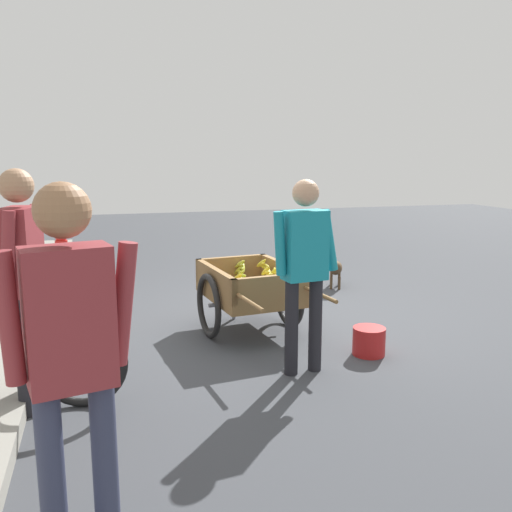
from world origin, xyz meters
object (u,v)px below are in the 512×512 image
plastic_bucket (369,341)px  apple_crate (47,308)px  vendor_person (305,260)px  dog (336,268)px  fruit_cart (250,290)px  mixed_fruit_crate (86,321)px  bicycle (8,361)px  cyclist_person (23,268)px  bystander_person (71,345)px  fire_hydrant (62,255)px

plastic_bucket → apple_crate: bearing=55.9°
vendor_person → dog: size_ratio=2.54×
fruit_cart → dog: 2.22m
vendor_person → mixed_fruit_crate: bearing=47.8°
bicycle → plastic_bucket: (0.25, -2.94, -0.23)m
fruit_cart → cyclist_person: size_ratio=1.02×
vendor_person → bystander_person: size_ratio=0.95×
dog → bystander_person: (-4.37, 3.19, 0.73)m
fire_hydrant → dog: bearing=-116.1°
apple_crate → plastic_bucket: bearing=-124.1°
mixed_fruit_crate → bystander_person: 3.44m
cyclist_person → bystander_person: cyclist_person is taller
bicycle → mixed_fruit_crate: bearing=-16.5°
bystander_person → fire_hydrant: bearing=3.9°
apple_crate → mixed_fruit_crate: size_ratio=1.00×
vendor_person → plastic_bucket: (0.21, -0.72, -0.82)m
cyclist_person → bicycle: bearing=76.9°
vendor_person → apple_crate: bearing=45.1°
vendor_person → dog: 3.10m
dog → bystander_person: 5.46m
vendor_person → plastic_bucket: 1.11m
bicycle → bystander_person: (-1.70, -0.53, 0.65)m
plastic_bucket → bystander_person: 3.23m
fire_hydrant → plastic_bucket: fire_hydrant is taller
bicycle → fire_hydrant: bearing=-1.4°
dog → apple_crate: dog is taller
dog → apple_crate: bearing=97.4°
bicycle → fire_hydrant: (4.44, -0.10, -0.02)m
plastic_bucket → apple_crate: apple_crate is taller
fruit_cart → bystander_person: bystander_person is taller
vendor_person → fire_hydrant: vendor_person is taller
dog → mixed_fruit_crate: 3.40m
cyclist_person → apple_crate: cyclist_person is taller
plastic_bucket → bystander_person: (-1.95, 2.41, 0.88)m
mixed_fruit_crate → bystander_person: bearing=-179.2°
fire_hydrant → fruit_cart: bearing=-148.7°
fire_hydrant → mixed_fruit_crate: size_ratio=1.52×
cyclist_person → plastic_bucket: size_ratio=5.75×
cyclist_person → mixed_fruit_crate: size_ratio=3.83×
bicycle → bystander_person: size_ratio=0.98×
dog → mixed_fruit_crate: size_ratio=1.42×
mixed_fruit_crate → dog: bearing=-72.1°
vendor_person → mixed_fruit_crate: 2.50m
apple_crate → bystander_person: 4.02m
dog → fire_hydrant: (1.77, 3.61, 0.06)m
fruit_cart → bystander_person: (-2.88, 1.56, 0.56)m
bystander_person → dog: bearing=-36.1°
fire_hydrant → apple_crate: fire_hydrant is taller
fire_hydrant → bystander_person: size_ratio=0.40×
fruit_cart → vendor_person: size_ratio=1.09×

